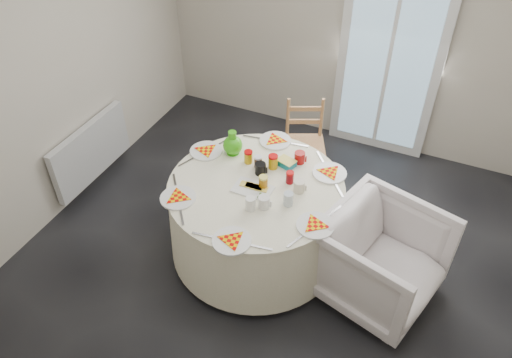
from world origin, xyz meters
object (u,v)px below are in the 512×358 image
at_px(armchair, 381,259).
at_px(radiator, 91,151).
at_px(green_pitcher, 232,140).
at_px(table, 256,219).
at_px(wooden_chair, 305,140).

bearing_deg(armchair, radiator, 102.50).
height_order(radiator, green_pitcher, green_pitcher).
xyz_separation_m(table, green_pitcher, (-0.34, 0.30, 0.49)).
bearing_deg(table, armchair, -0.61).
relative_size(radiator, green_pitcher, 4.79).
xyz_separation_m(table, wooden_chair, (0.03, 1.06, 0.09)).
bearing_deg(radiator, green_pitcher, 4.96).
distance_m(radiator, armchair, 2.83).
xyz_separation_m(radiator, green_pitcher, (1.45, 0.13, 0.49)).
relative_size(table, green_pitcher, 6.73).
distance_m(table, wooden_chair, 1.06).
relative_size(radiator, wooden_chair, 1.19).
bearing_deg(table, radiator, 174.61).
relative_size(table, armchair, 1.67).
bearing_deg(armchair, wooden_chair, 59.29).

